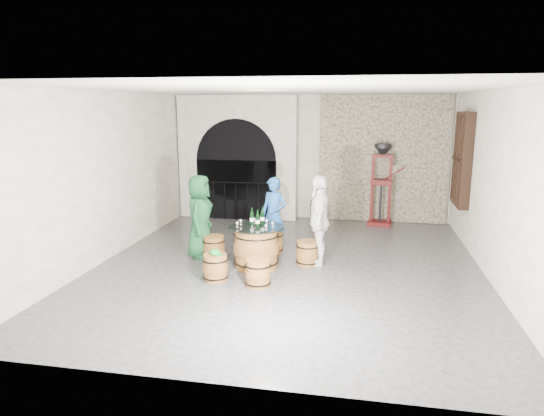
% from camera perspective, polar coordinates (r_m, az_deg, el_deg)
% --- Properties ---
extents(ground, '(8.00, 8.00, 0.00)m').
position_cam_1_polar(ground, '(9.10, 1.88, -6.82)').
color(ground, '#2A2A2C').
rests_on(ground, ground).
extents(wall_back, '(8.00, 0.00, 8.00)m').
position_cam_1_polar(wall_back, '(12.65, 4.72, 5.93)').
color(wall_back, silver).
rests_on(wall_back, ground).
extents(wall_front, '(8.00, 0.00, 8.00)m').
position_cam_1_polar(wall_front, '(4.88, -5.23, -3.98)').
color(wall_front, silver).
rests_on(wall_front, ground).
extents(wall_left, '(0.00, 8.00, 8.00)m').
position_cam_1_polar(wall_left, '(9.86, -18.62, 3.60)').
color(wall_left, silver).
rests_on(wall_left, ground).
extents(wall_right, '(0.00, 8.00, 8.00)m').
position_cam_1_polar(wall_right, '(8.89, 24.86, 2.24)').
color(wall_right, silver).
rests_on(wall_right, ground).
extents(ceiling, '(8.00, 8.00, 0.00)m').
position_cam_1_polar(ceiling, '(8.61, 2.03, 13.76)').
color(ceiling, beige).
rests_on(ceiling, wall_back).
extents(stone_facing_panel, '(3.20, 0.12, 3.18)m').
position_cam_1_polar(stone_facing_panel, '(12.53, 12.94, 5.61)').
color(stone_facing_panel, '#ABA288').
rests_on(stone_facing_panel, ground).
extents(arched_opening, '(3.10, 0.60, 3.19)m').
position_cam_1_polar(arched_opening, '(12.73, -3.98, 5.90)').
color(arched_opening, silver).
rests_on(arched_opening, ground).
extents(shuttered_window, '(0.23, 1.10, 2.00)m').
position_cam_1_polar(shuttered_window, '(11.16, 21.43, 5.36)').
color(shuttered_window, black).
rests_on(shuttered_window, wall_right).
extents(barrel_table, '(1.01, 1.01, 0.78)m').
position_cam_1_polar(barrel_table, '(8.92, -1.87, -4.60)').
color(barrel_table, '#94612A').
rests_on(barrel_table, ground).
extents(barrel_stool_left, '(0.44, 0.44, 0.46)m').
position_cam_1_polar(barrel_stool_left, '(9.49, -6.84, -4.66)').
color(barrel_stool_left, '#94612A').
rests_on(barrel_stool_left, ground).
extents(barrel_stool_far, '(0.44, 0.44, 0.46)m').
position_cam_1_polar(barrel_stool_far, '(9.84, 0.10, -3.96)').
color(barrel_stool_far, '#94612A').
rests_on(barrel_stool_far, ground).
extents(barrel_stool_right, '(0.44, 0.44, 0.46)m').
position_cam_1_polar(barrel_stool_right, '(9.12, 4.21, -5.31)').
color(barrel_stool_right, '#94612A').
rests_on(barrel_stool_right, ground).
extents(barrel_stool_near_right, '(0.44, 0.44, 0.46)m').
position_cam_1_polar(barrel_stool_near_right, '(8.06, -1.66, -7.65)').
color(barrel_stool_near_right, '#94612A').
rests_on(barrel_stool_near_right, ground).
extents(barrel_stool_near_left, '(0.44, 0.44, 0.46)m').
position_cam_1_polar(barrel_stool_near_left, '(8.37, -6.68, -6.97)').
color(barrel_stool_near_left, '#94612A').
rests_on(barrel_stool_near_left, ground).
extents(green_cap, '(0.23, 0.18, 0.10)m').
position_cam_1_polar(green_cap, '(8.28, -6.70, -5.22)').
color(green_cap, '#0C8527').
rests_on(green_cap, barrel_stool_near_left).
extents(person_green, '(0.56, 0.82, 1.63)m').
position_cam_1_polar(person_green, '(9.53, -8.51, -0.98)').
color(person_green, '#134623').
rests_on(person_green, ground).
extents(person_blue, '(0.66, 0.55, 1.53)m').
position_cam_1_polar(person_blue, '(9.75, 0.20, -0.84)').
color(person_blue, '#1A4D93').
rests_on(person_blue, ground).
extents(person_white, '(0.44, 1.01, 1.70)m').
position_cam_1_polar(person_white, '(9.00, 5.57, -1.46)').
color(person_white, white).
rests_on(person_white, ground).
extents(wine_bottle_left, '(0.08, 0.08, 0.32)m').
position_cam_1_polar(wine_bottle_left, '(8.89, -2.37, -1.17)').
color(wine_bottle_left, black).
rests_on(wine_bottle_left, barrel_table).
extents(wine_bottle_center, '(0.08, 0.08, 0.32)m').
position_cam_1_polar(wine_bottle_center, '(8.73, -1.70, -1.42)').
color(wine_bottle_center, black).
rests_on(wine_bottle_center, barrel_table).
extents(wine_bottle_right, '(0.08, 0.08, 0.32)m').
position_cam_1_polar(wine_bottle_right, '(8.95, -1.15, -1.08)').
color(wine_bottle_right, black).
rests_on(wine_bottle_right, barrel_table).
extents(tasting_glass_a, '(0.05, 0.05, 0.10)m').
position_cam_1_polar(tasting_glass_a, '(8.77, -4.11, -1.94)').
color(tasting_glass_a, '#B75F23').
rests_on(tasting_glass_a, barrel_table).
extents(tasting_glass_b, '(0.05, 0.05, 0.10)m').
position_cam_1_polar(tasting_glass_b, '(8.73, 0.08, -1.96)').
color(tasting_glass_b, '#B75F23').
rests_on(tasting_glass_b, barrel_table).
extents(tasting_glass_c, '(0.05, 0.05, 0.10)m').
position_cam_1_polar(tasting_glass_c, '(9.00, -2.04, -1.55)').
color(tasting_glass_c, '#B75F23').
rests_on(tasting_glass_c, barrel_table).
extents(tasting_glass_d, '(0.05, 0.05, 0.10)m').
position_cam_1_polar(tasting_glass_d, '(8.94, -0.62, -1.64)').
color(tasting_glass_d, '#B75F23').
rests_on(tasting_glass_d, barrel_table).
extents(tasting_glass_e, '(0.05, 0.05, 0.10)m').
position_cam_1_polar(tasting_glass_e, '(8.54, -0.72, -2.28)').
color(tasting_glass_e, '#B75F23').
rests_on(tasting_glass_e, barrel_table).
extents(tasting_glass_f, '(0.05, 0.05, 0.10)m').
position_cam_1_polar(tasting_glass_f, '(8.94, -3.69, -1.66)').
color(tasting_glass_f, '#B75F23').
rests_on(tasting_glass_f, barrel_table).
extents(side_barrel, '(0.44, 0.44, 0.59)m').
position_cam_1_polar(side_barrel, '(12.28, 5.47, -0.46)').
color(side_barrel, '#94612A').
rests_on(side_barrel, ground).
extents(corking_press, '(0.84, 0.52, 2.02)m').
position_cam_1_polar(corking_press, '(12.16, 12.77, 3.41)').
color(corking_press, '#500E0D').
rests_on(corking_press, ground).
extents(control_box, '(0.18, 0.10, 0.22)m').
position_cam_1_polar(control_box, '(12.49, 14.05, 4.38)').
color(control_box, silver).
rests_on(control_box, wall_back).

